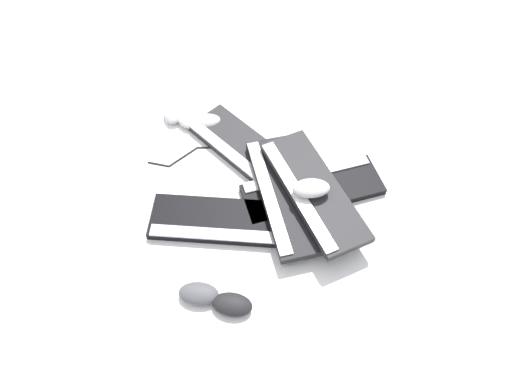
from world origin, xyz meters
TOP-DOWN VIEW (x-y plane):
  - ground_plane at (0.00, 0.00)m, footprint 3.20×3.20m
  - keyboard_0 at (0.16, 0.05)m, footprint 0.46×0.29m
  - keyboard_1 at (-0.06, 0.18)m, footprint 0.43×0.40m
  - keyboard_2 at (-0.11, -0.09)m, footprint 0.44×0.15m
  - keyboard_3 at (0.07, 0.00)m, footprint 0.27×0.46m
  - keyboard_4 at (0.16, -0.00)m, footprint 0.34×0.46m
  - mouse_0 at (-0.05, -0.35)m, footprint 0.12×0.08m
  - mouse_1 at (-0.21, 0.30)m, footprint 0.12×0.09m
  - mouse_2 at (-0.33, 0.34)m, footprint 0.08×0.12m
  - mouse_3 at (-0.15, -0.33)m, footprint 0.11×0.07m
  - mouse_4 at (0.15, -0.02)m, footprint 0.12×0.08m
  - mouse_5 at (-0.29, 0.32)m, footprint 0.12×0.13m
  - cable_0 at (-0.08, 0.17)m, footprint 0.61×0.14m

SIDE VIEW (x-z plane):
  - ground_plane at x=0.00m, z-range 0.00..0.00m
  - cable_0 at x=-0.08m, z-range 0.00..0.01m
  - keyboard_0 at x=0.16m, z-range 0.00..0.03m
  - keyboard_1 at x=-0.06m, z-range 0.00..0.03m
  - keyboard_2 at x=-0.11m, z-range 0.00..0.03m
  - mouse_0 at x=-0.05m, z-range 0.00..0.04m
  - mouse_1 at x=-0.21m, z-range 0.00..0.04m
  - mouse_2 at x=-0.33m, z-range 0.00..0.04m
  - mouse_3 at x=-0.15m, z-range 0.00..0.04m
  - mouse_5 at x=-0.29m, z-range 0.00..0.04m
  - keyboard_3 at x=0.07m, z-range 0.03..0.06m
  - keyboard_4 at x=0.16m, z-range 0.06..0.09m
  - mouse_4 at x=0.15m, z-range 0.09..0.13m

